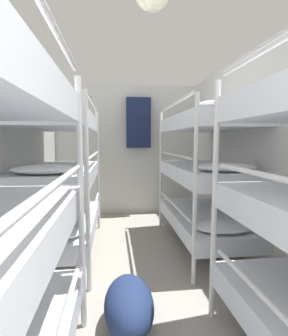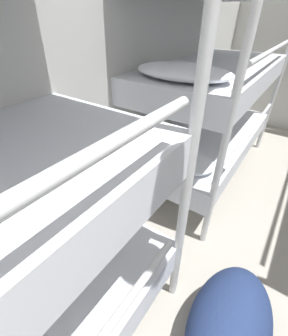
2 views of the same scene
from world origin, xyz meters
name	(u,v)px [view 2 (image 2 of 2)]	position (x,y,z in m)	size (l,w,h in m)	color
wall_left	(94,57)	(-1.33, 2.68, 1.20)	(0.06, 5.48, 2.41)	silver
bunk_stack_left_far	(215,75)	(-0.89, 3.63, 0.99)	(0.82, 1.80, 1.86)	silver
duffel_bag	(229,324)	(-0.16, 2.26, 0.18)	(0.36, 0.62, 0.36)	navy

